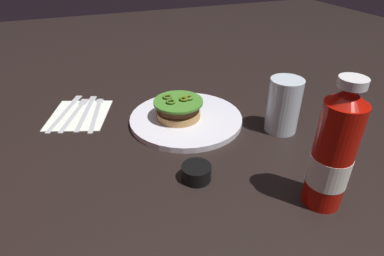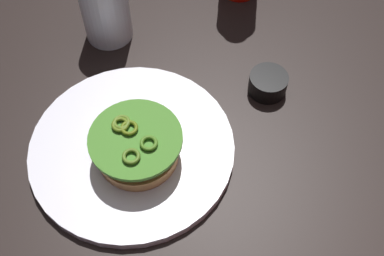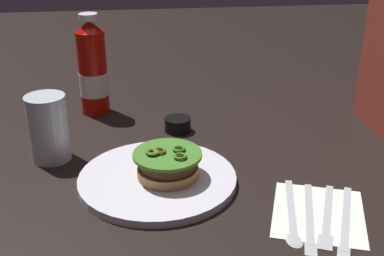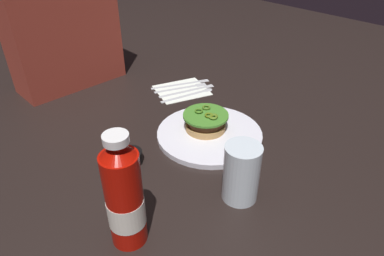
# 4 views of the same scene
# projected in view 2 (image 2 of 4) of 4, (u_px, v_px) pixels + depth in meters

# --- Properties ---
(ground_plane) EXTENTS (3.00, 3.00, 0.00)m
(ground_plane) POSITION_uv_depth(u_px,v_px,m) (223.00, 115.00, 0.69)
(ground_plane) COLOR black
(dinner_plate) EXTENTS (0.28, 0.28, 0.01)m
(dinner_plate) POSITION_uv_depth(u_px,v_px,m) (132.00, 148.00, 0.65)
(dinner_plate) COLOR white
(dinner_plate) RESTS_ON ground_plane
(burger_sandwich) EXTENTS (0.12, 0.12, 0.05)m
(burger_sandwich) POSITION_uv_depth(u_px,v_px,m) (137.00, 146.00, 0.62)
(burger_sandwich) COLOR tan
(burger_sandwich) RESTS_ON dinner_plate
(water_glass) EXTENTS (0.08, 0.08, 0.13)m
(water_glass) POSITION_uv_depth(u_px,v_px,m) (104.00, 3.00, 0.73)
(water_glass) COLOR silver
(water_glass) RESTS_ON ground_plane
(condiment_cup) EXTENTS (0.06, 0.06, 0.03)m
(condiment_cup) POSITION_uv_depth(u_px,v_px,m) (268.00, 83.00, 0.70)
(condiment_cup) COLOR black
(condiment_cup) RESTS_ON ground_plane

